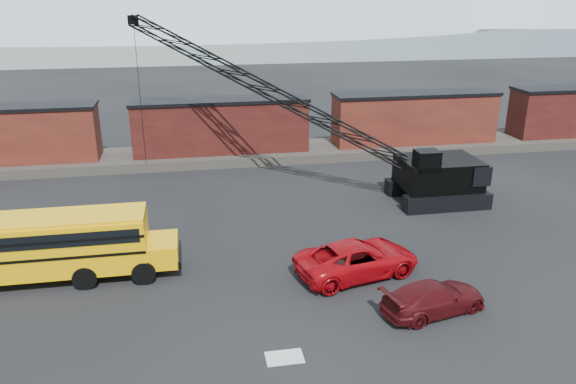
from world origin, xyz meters
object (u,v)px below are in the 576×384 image
object	(u,v)px
school_bus	(43,245)
crawler_crane	(268,91)
red_pickup	(357,259)
maroon_suv	(434,298)

from	to	relation	value
school_bus	crawler_crane	xyz separation A→B (m)	(12.17, 11.29, 4.78)
red_pickup	crawler_crane	xyz separation A→B (m)	(-2.23, 13.34, 5.74)
school_bus	red_pickup	xyz separation A→B (m)	(14.40, -2.05, -0.96)
crawler_crane	red_pickup	bearing A→B (deg)	-80.49
school_bus	red_pickup	bearing A→B (deg)	-8.09
maroon_suv	crawler_crane	bearing A→B (deg)	0.94
crawler_crane	maroon_suv	bearing A→B (deg)	-75.42
red_pickup	maroon_suv	size ratio (longest dim) A/B	1.29
school_bus	maroon_suv	xyz separation A→B (m)	(16.61, -5.79, -1.12)
school_bus	crawler_crane	size ratio (longest dim) A/B	0.53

